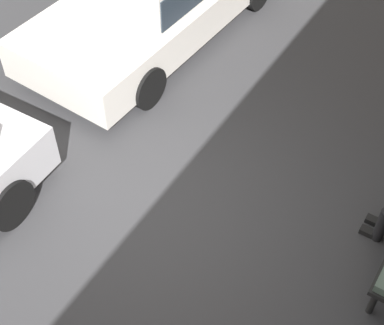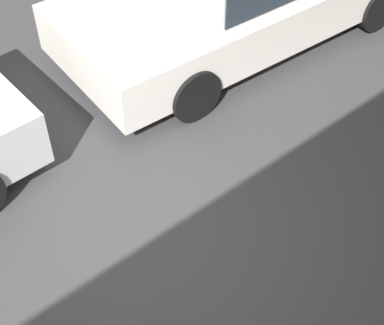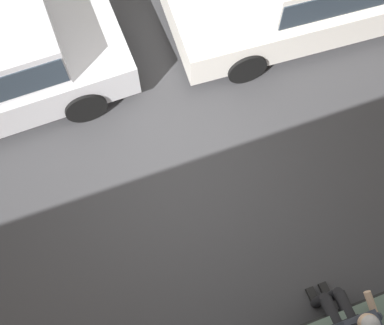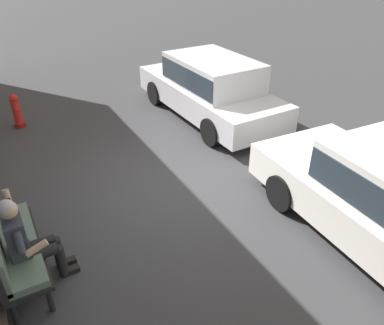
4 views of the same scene
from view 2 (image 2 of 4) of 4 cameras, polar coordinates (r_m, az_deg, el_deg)
The scene contains 1 object.
ground_plane at distance 5.28m, azimuth -4.15°, elevation -8.33°, with size 60.00×60.00×0.00m, color #38383A.
Camera 2 is at (1.66, 2.60, 4.29)m, focal length 55.00 mm.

